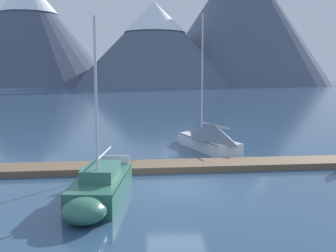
% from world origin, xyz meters
% --- Properties ---
extents(ground_plane, '(700.00, 700.00, 0.00)m').
position_xyz_m(ground_plane, '(0.00, 0.00, 0.00)').
color(ground_plane, '#2D4C6B').
extents(mountain_west_summit, '(83.77, 83.77, 51.63)m').
position_xyz_m(mountain_west_summit, '(-57.69, 195.27, 26.41)').
color(mountain_west_summit, '#424C60').
rests_on(mountain_west_summit, ground).
extents(mountain_central_massif, '(74.86, 74.86, 38.17)m').
position_xyz_m(mountain_central_massif, '(3.59, 176.64, 19.65)').
color(mountain_central_massif, '#4C566B').
rests_on(mountain_central_massif, ground).
extents(mountain_shoulder_ridge, '(92.05, 92.05, 69.28)m').
position_xyz_m(mountain_shoulder_ridge, '(49.04, 200.08, 35.68)').
color(mountain_shoulder_ridge, '#4C566B').
rests_on(mountain_shoulder_ridge, ground).
extents(dock, '(29.12, 4.01, 0.30)m').
position_xyz_m(dock, '(0.00, 4.00, 0.15)').
color(dock, brown).
rests_on(dock, ground).
extents(sailboat_second_berth, '(2.23, 6.29, 6.94)m').
position_xyz_m(sailboat_second_berth, '(-3.06, -1.65, 0.56)').
color(sailboat_second_berth, '#336B56').
rests_on(sailboat_second_berth, ground).
extents(sailboat_mid_dock_port, '(3.75, 7.51, 8.87)m').
position_xyz_m(sailboat_mid_dock_port, '(2.80, 9.55, 0.87)').
color(sailboat_mid_dock_port, white).
rests_on(sailboat_mid_dock_port, ground).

